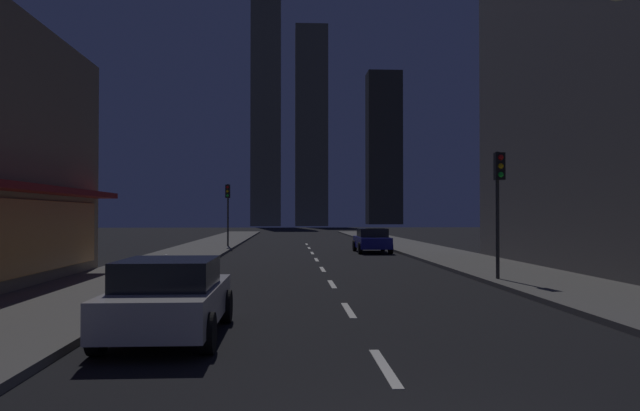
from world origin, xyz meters
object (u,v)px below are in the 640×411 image
object	(u,v)px
traffic_light_near_right	(499,186)
traffic_light_far_left	(228,201)
fire_hydrant_far_left	(166,264)
car_parked_far	(372,240)
car_parked_near	(170,297)

from	to	relation	value
traffic_light_near_right	traffic_light_far_left	bearing A→B (deg)	117.57
fire_hydrant_far_left	traffic_light_far_left	size ratio (longest dim) A/B	0.16
fire_hydrant_far_left	traffic_light_near_right	distance (m)	12.08
car_parked_far	fire_hydrant_far_left	world-z (taller)	car_parked_far
car_parked_far	fire_hydrant_far_left	bearing A→B (deg)	-125.91
traffic_light_near_right	traffic_light_far_left	xyz separation A→B (m)	(-11.00, 21.07, 0.00)
fire_hydrant_far_left	traffic_light_near_right	bearing A→B (deg)	-14.30
car_parked_far	traffic_light_near_right	size ratio (longest dim) A/B	1.01
car_parked_near	traffic_light_near_right	xyz separation A→B (m)	(9.10, 7.99, 2.45)
traffic_light_far_left	fire_hydrant_far_left	bearing A→B (deg)	-91.26
car_parked_near	traffic_light_far_left	size ratio (longest dim) A/B	1.01
car_parked_near	traffic_light_near_right	size ratio (longest dim) A/B	1.01
car_parked_near	traffic_light_near_right	distance (m)	12.36
traffic_light_near_right	traffic_light_far_left	size ratio (longest dim) A/B	1.00
car_parked_near	traffic_light_far_left	world-z (taller)	traffic_light_far_left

